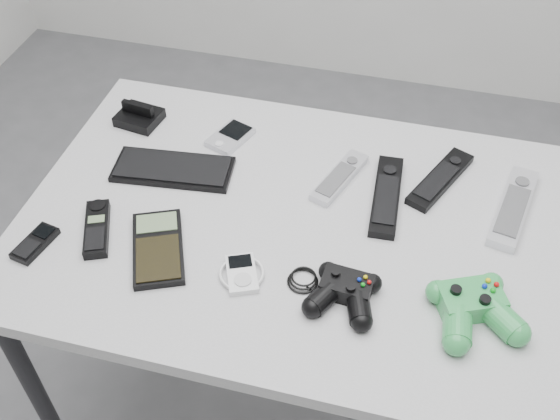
% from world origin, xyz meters
% --- Properties ---
extents(floor, '(3.50, 3.50, 0.00)m').
position_xyz_m(floor, '(0.00, 0.00, 0.00)').
color(floor, slate).
rests_on(floor, ground).
extents(desk, '(1.17, 0.75, 0.79)m').
position_xyz_m(desk, '(0.05, 0.02, 0.72)').
color(desk, '#A2A2A5').
rests_on(desk, floor).
extents(pda_keyboard, '(0.27, 0.14, 0.02)m').
position_xyz_m(pda_keyboard, '(-0.27, 0.10, 0.79)').
color(pda_keyboard, black).
rests_on(pda_keyboard, desk).
extents(dock_bracket, '(0.11, 0.10, 0.05)m').
position_xyz_m(dock_bracket, '(-0.41, 0.24, 0.81)').
color(dock_bracket, black).
rests_on(dock_bracket, desk).
extents(pda, '(0.10, 0.12, 0.02)m').
position_xyz_m(pda, '(-0.19, 0.23, 0.79)').
color(pda, silver).
rests_on(pda, desk).
extents(remote_silver_a, '(0.10, 0.18, 0.02)m').
position_xyz_m(remote_silver_a, '(0.08, 0.16, 0.80)').
color(remote_silver_a, silver).
rests_on(remote_silver_a, desk).
extents(remote_black_a, '(0.06, 0.23, 0.02)m').
position_xyz_m(remote_black_a, '(0.19, 0.12, 0.80)').
color(remote_black_a, black).
rests_on(remote_black_a, desk).
extents(remote_black_b, '(0.13, 0.21, 0.02)m').
position_xyz_m(remote_black_b, '(0.29, 0.21, 0.80)').
color(remote_black_b, black).
rests_on(remote_black_b, desk).
extents(remote_silver_b, '(0.10, 0.25, 0.02)m').
position_xyz_m(remote_silver_b, '(0.44, 0.15, 0.80)').
color(remote_silver_b, silver).
rests_on(remote_silver_b, desk).
extents(mobile_phone, '(0.06, 0.10, 0.02)m').
position_xyz_m(mobile_phone, '(-0.45, -0.17, 0.79)').
color(mobile_phone, black).
rests_on(mobile_phone, desk).
extents(cordless_handset, '(0.10, 0.15, 0.02)m').
position_xyz_m(cordless_handset, '(-0.35, -0.11, 0.80)').
color(cordless_handset, black).
rests_on(cordless_handset, desk).
extents(calculator, '(0.16, 0.21, 0.02)m').
position_xyz_m(calculator, '(-0.22, -0.13, 0.80)').
color(calculator, black).
rests_on(calculator, desk).
extents(mp3_player, '(0.11, 0.12, 0.02)m').
position_xyz_m(mp3_player, '(-0.04, -0.15, 0.79)').
color(mp3_player, silver).
rests_on(mp3_player, desk).
extents(controller_black, '(0.23, 0.16, 0.04)m').
position_xyz_m(controller_black, '(0.15, -0.15, 0.81)').
color(controller_black, black).
rests_on(controller_black, desk).
extents(controller_green, '(0.21, 0.21, 0.05)m').
position_xyz_m(controller_green, '(0.37, -0.13, 0.81)').
color(controller_green, '#227F3E').
rests_on(controller_green, desk).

